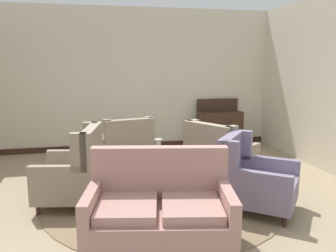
% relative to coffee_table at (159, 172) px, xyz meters
% --- Properties ---
extents(ground, '(9.23, 9.23, 0.00)m').
position_rel_coffee_table_xyz_m(ground, '(0.08, -0.20, -0.41)').
color(ground, '#9E896B').
extents(wall_back, '(6.32, 0.08, 3.07)m').
position_rel_coffee_table_xyz_m(wall_back, '(0.08, 3.10, 1.12)').
color(wall_back, beige).
rests_on(wall_back, ground).
extents(wall_right, '(0.08, 4.61, 3.07)m').
position_rel_coffee_table_xyz_m(wall_right, '(3.16, 0.79, 1.12)').
color(wall_right, beige).
rests_on(wall_right, ground).
extents(baseboard_back, '(6.16, 0.03, 0.12)m').
position_rel_coffee_table_xyz_m(baseboard_back, '(0.08, 3.04, -0.35)').
color(baseboard_back, '#382319').
rests_on(baseboard_back, ground).
extents(area_rug, '(3.39, 3.39, 0.01)m').
position_rel_coffee_table_xyz_m(area_rug, '(0.08, 0.10, -0.41)').
color(area_rug, '#847051').
rests_on(area_rug, ground).
extents(coffee_table, '(0.82, 0.82, 0.51)m').
position_rel_coffee_table_xyz_m(coffee_table, '(0.00, 0.00, 0.00)').
color(coffee_table, '#382319').
rests_on(coffee_table, ground).
extents(porcelain_vase, '(0.19, 0.19, 0.38)m').
position_rel_coffee_table_xyz_m(porcelain_vase, '(-0.01, -0.01, 0.26)').
color(porcelain_vase, beige).
rests_on(porcelain_vase, coffee_table).
extents(settee, '(1.63, 1.12, 1.00)m').
position_rel_coffee_table_xyz_m(settee, '(-0.22, -1.19, -0.00)').
color(settee, tan).
rests_on(settee, ground).
extents(armchair_near_window, '(1.18, 1.17, 1.03)m').
position_rel_coffee_table_xyz_m(armchair_near_window, '(1.00, 0.35, 0.02)').
color(armchair_near_window, gray).
rests_on(armchair_near_window, ground).
extents(armchair_beside_settee, '(1.21, 1.19, 0.98)m').
position_rel_coffee_table_xyz_m(armchair_beside_settee, '(1.14, -0.56, 0.00)').
color(armchair_beside_settee, slate).
rests_on(armchair_beside_settee, ground).
extents(armchair_back_corner, '(0.97, 0.95, 0.98)m').
position_rel_coffee_table_xyz_m(armchair_back_corner, '(-0.32, 1.39, 0.01)').
color(armchair_back_corner, gray).
rests_on(armchair_back_corner, ground).
extents(armchair_foreground_right, '(0.94, 0.99, 1.07)m').
position_rel_coffee_table_xyz_m(armchair_foreground_right, '(-1.13, 0.12, 0.04)').
color(armchair_foreground_right, gray).
rests_on(armchair_foreground_right, ground).
extents(side_table, '(0.55, 0.55, 0.68)m').
position_rel_coffee_table_xyz_m(side_table, '(0.94, 1.16, 0.00)').
color(side_table, '#382319').
rests_on(side_table, ground).
extents(sideboard, '(0.98, 0.41, 1.08)m').
position_rel_coffee_table_xyz_m(sideboard, '(1.95, 2.80, 0.06)').
color(sideboard, '#382319').
rests_on(sideboard, ground).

